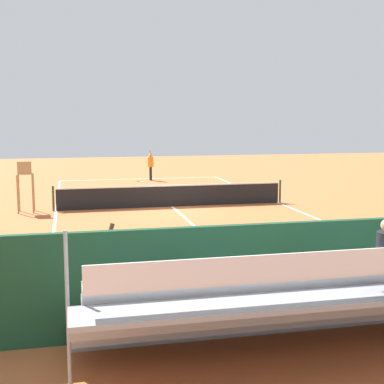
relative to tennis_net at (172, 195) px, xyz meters
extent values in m
plane|color=#BC6033|center=(0.00, 0.00, -0.50)|extent=(60.00, 60.00, 0.00)
cube|color=white|center=(0.00, -11.00, -0.50)|extent=(10.00, 0.10, 0.01)
cube|color=white|center=(0.00, 11.00, -0.50)|extent=(10.00, 0.10, 0.01)
cube|color=white|center=(-5.00, 0.00, -0.50)|extent=(0.10, 22.00, 0.01)
cube|color=white|center=(5.00, 0.00, -0.50)|extent=(0.10, 22.00, 0.01)
cube|color=white|center=(0.00, -6.05, -0.50)|extent=(7.50, 0.10, 0.01)
cube|color=white|center=(0.00, 6.05, -0.50)|extent=(7.50, 0.10, 0.01)
cube|color=white|center=(0.00, 0.00, -0.50)|extent=(0.10, 12.10, 0.01)
cube|color=white|center=(0.00, -11.00, -0.50)|extent=(0.10, 0.30, 0.01)
cube|color=black|center=(0.00, 0.00, -0.05)|extent=(10.00, 0.02, 0.91)
cube|color=white|center=(0.00, 0.00, 0.44)|extent=(10.00, 0.04, 0.06)
cylinder|color=#2D5133|center=(-5.10, 0.00, 0.03)|extent=(0.10, 0.10, 1.07)
cylinder|color=#2D5133|center=(5.10, 0.00, 0.03)|extent=(0.10, 0.10, 1.07)
cube|color=#194228|center=(0.00, 14.00, 0.50)|extent=(18.00, 0.16, 2.00)
cube|color=gray|center=(0.00, 14.35, -0.28)|extent=(9.00, 0.10, 0.45)
cube|color=gray|center=(0.00, 14.70, -0.09)|extent=(9.00, 0.80, 0.08)
cube|color=gray|center=(0.00, 14.32, -0.28)|extent=(9.00, 0.04, 0.45)
cube|color=silver|center=(0.00, 14.80, 0.33)|extent=(8.60, 0.36, 0.04)
cube|color=silver|center=(0.00, 14.98, 0.53)|extent=(8.60, 0.03, 0.36)
cube|color=gray|center=(0.00, 15.50, 0.36)|extent=(9.00, 0.80, 0.08)
cube|color=gray|center=(0.00, 15.12, 0.17)|extent=(9.00, 0.04, 0.45)
cube|color=silver|center=(0.00, 15.60, 0.78)|extent=(8.60, 0.36, 0.04)
cube|color=silver|center=(0.00, 15.78, 0.98)|extent=(8.60, 0.03, 0.36)
cube|color=gray|center=(0.00, 16.30, 0.81)|extent=(9.00, 0.80, 0.08)
cube|color=gray|center=(0.00, 15.92, 0.62)|extent=(9.00, 0.04, 0.45)
cube|color=silver|center=(0.00, 16.40, 1.23)|extent=(8.60, 0.36, 0.04)
cylinder|color=gray|center=(4.50, 15.50, 0.67)|extent=(0.06, 0.06, 2.35)
cube|color=#2D2D33|center=(-0.15, 16.23, 1.27)|extent=(0.32, 0.40, 0.12)
cube|color=#2D2D33|center=(0.55, 14.63, 0.37)|extent=(0.32, 0.40, 0.12)
cylinder|color=yellow|center=(0.55, 14.75, 0.65)|extent=(0.30, 0.30, 0.45)
sphere|color=tan|center=(0.55, 14.75, 0.98)|extent=(0.20, 0.20, 0.20)
cube|color=#2D2D33|center=(2.94, 14.63, 0.37)|extent=(0.32, 0.40, 0.12)
cylinder|color=purple|center=(2.94, 14.75, 0.65)|extent=(0.30, 0.30, 0.45)
sphere|color=brown|center=(2.94, 14.75, 0.98)|extent=(0.20, 0.20, 0.20)
cylinder|color=#A88456|center=(5.90, -0.28, 0.30)|extent=(0.07, 0.07, 1.60)
cylinder|color=#A88456|center=(6.50, -0.28, 0.30)|extent=(0.07, 0.07, 1.60)
cylinder|color=#A88456|center=(5.90, 0.32, 0.30)|extent=(0.07, 0.07, 1.60)
cylinder|color=#A88456|center=(6.50, 0.32, 0.30)|extent=(0.07, 0.07, 1.60)
cube|color=#A88456|center=(6.20, 0.02, 1.13)|extent=(0.56, 0.56, 0.06)
cube|color=#A88456|center=(6.20, 0.26, 1.40)|extent=(0.56, 0.06, 0.48)
cube|color=#A88456|center=(5.94, 0.02, 1.28)|extent=(0.04, 0.48, 0.04)
cube|color=#A88456|center=(6.46, 0.02, 1.28)|extent=(0.04, 0.48, 0.04)
cube|color=#33383D|center=(-1.60, 13.20, -0.05)|extent=(1.80, 0.40, 0.05)
cylinder|color=#33383D|center=(-0.85, 13.20, -0.28)|extent=(0.06, 0.06, 0.45)
cube|color=#33383D|center=(-1.60, 13.38, 0.25)|extent=(1.80, 0.04, 0.36)
cube|color=#B22D2D|center=(-0.16, 13.40, -0.32)|extent=(0.90, 0.36, 0.36)
cylinder|color=black|center=(-0.57, -10.23, -0.08)|extent=(0.14, 0.14, 0.85)
cylinder|color=black|center=(-0.56, -10.01, -0.08)|extent=(0.14, 0.14, 0.85)
cylinder|color=orange|center=(-0.57, -10.12, 0.65)|extent=(0.37, 0.37, 0.60)
sphere|color=tan|center=(-0.57, -10.12, 1.06)|extent=(0.22, 0.22, 0.22)
cylinder|color=tan|center=(-0.56, -9.90, 1.15)|extent=(0.25, 0.10, 0.55)
cylinder|color=tan|center=(-0.57, -10.34, 0.68)|extent=(0.09, 0.09, 0.50)
cylinder|color=black|center=(0.27, -9.57, -0.49)|extent=(0.22, 0.22, 0.03)
torus|color=#D8CC4C|center=(0.07, -9.38, -0.49)|extent=(0.43, 0.43, 0.02)
cylinder|color=white|center=(0.07, -9.38, -0.49)|extent=(0.25, 0.25, 0.00)
sphere|color=#CCDB33|center=(-1.76, -7.21, -0.47)|extent=(0.07, 0.07, 0.07)
cylinder|color=#232328|center=(3.62, 13.26, -0.08)|extent=(0.14, 0.14, 0.85)
cylinder|color=#232328|center=(3.67, 13.04, -0.08)|extent=(0.14, 0.14, 0.85)
cylinder|color=purple|center=(3.65, 13.15, 0.65)|extent=(0.44, 0.44, 0.60)
sphere|color=brown|center=(3.65, 13.15, 1.06)|extent=(0.22, 0.22, 0.22)
cylinder|color=brown|center=(3.70, 12.94, 1.15)|extent=(0.26, 0.15, 0.55)
cylinder|color=brown|center=(3.59, 13.36, 0.68)|extent=(0.11, 0.11, 0.50)
camera|label=1|loc=(4.42, 23.39, 3.48)|focal=50.86mm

